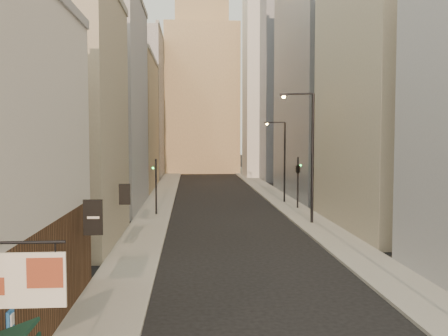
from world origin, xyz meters
TOP-DOWN VIEW (x-y plane):
  - sidewalk_left at (-6.50, 55.00)m, footprint 3.00×140.00m
  - sidewalk_right at (6.50, 55.00)m, footprint 3.00×140.00m
  - left_bldg_beige at (-12.00, 26.00)m, footprint 8.00×12.00m
  - left_bldg_grey at (-12.00, 42.00)m, footprint 8.00×16.00m
  - left_bldg_tan at (-12.00, 60.00)m, footprint 8.00×18.00m
  - left_bldg_wingrid at (-12.00, 80.00)m, footprint 8.00×20.00m
  - right_bldg_beige at (12.00, 30.00)m, footprint 8.00×16.00m
  - right_bldg_wingrid at (12.00, 50.00)m, footprint 8.00×20.00m
  - highrise at (18.00, 78.00)m, footprint 21.00×23.00m
  - clock_tower at (-1.00, 92.00)m, footprint 14.00×14.00m
  - white_tower at (10.00, 78.00)m, footprint 8.00×8.00m
  - streetlamp_mid at (6.07, 31.78)m, footprint 2.68×0.80m
  - streetlamp_far at (6.28, 44.19)m, footprint 2.22×0.24m
  - traffic_light_left at (-6.26, 36.82)m, footprint 0.53×0.40m
  - traffic_light_right at (6.94, 39.76)m, footprint 0.86×0.86m

SIDE VIEW (x-z plane):
  - sidewalk_left at x=-6.50m, z-range 0.00..0.15m
  - sidewalk_right at x=6.50m, z-range 0.00..0.15m
  - traffic_light_left at x=-6.26m, z-range 0.89..5.89m
  - traffic_light_right at x=6.94m, z-range 1.44..6.44m
  - streetlamp_far at x=6.28m, z-range 0.60..9.06m
  - streetlamp_mid at x=6.07m, z-range 0.74..11.08m
  - left_bldg_beige at x=-12.00m, z-range 0.00..16.00m
  - left_bldg_tan at x=-12.00m, z-range 0.00..17.00m
  - left_bldg_grey at x=-12.00m, z-range 0.00..20.00m
  - right_bldg_beige at x=12.00m, z-range 0.00..20.00m
  - left_bldg_wingrid at x=-12.00m, z-range 0.00..24.00m
  - right_bldg_wingrid at x=12.00m, z-range 0.00..26.00m
  - clock_tower at x=-1.00m, z-range -4.82..40.08m
  - white_tower at x=10.00m, z-range -2.14..39.36m
  - highrise at x=18.00m, z-range 0.06..51.26m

